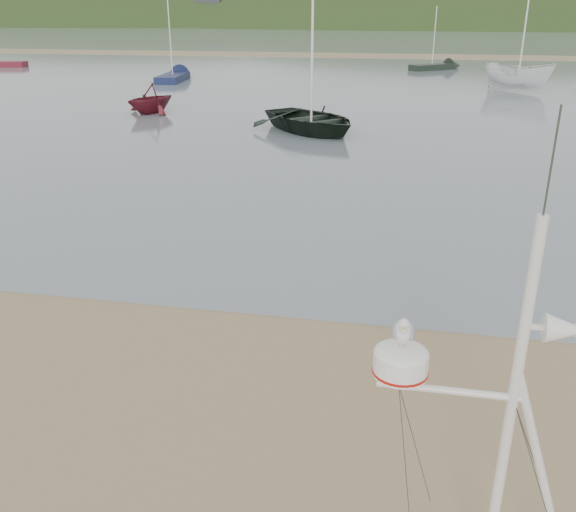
% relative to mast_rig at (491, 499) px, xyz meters
% --- Properties ---
extents(ground, '(560.00, 560.00, 0.00)m').
position_rel_mast_rig_xyz_m(ground, '(-3.87, 0.94, -1.07)').
color(ground, '#8C7450').
rests_on(ground, ground).
extents(water, '(560.00, 256.00, 0.04)m').
position_rel_mast_rig_xyz_m(water, '(-3.87, 132.94, -1.05)').
color(water, slate).
rests_on(water, ground).
extents(sandbar, '(560.00, 7.00, 0.07)m').
position_rel_mast_rig_xyz_m(sandbar, '(-3.87, 70.94, -0.99)').
color(sandbar, '#8C7450').
rests_on(sandbar, water).
extents(hill_ridge, '(620.00, 180.00, 80.00)m').
position_rel_mast_rig_xyz_m(hill_ridge, '(14.65, 235.94, -20.76)').
color(hill_ridge, '#203315').
rests_on(hill_ridge, ground).
extents(far_cottages, '(294.40, 6.30, 8.00)m').
position_rel_mast_rig_xyz_m(far_cottages, '(-0.87, 196.94, 2.93)').
color(far_cottages, beige).
rests_on(far_cottages, ground).
extents(mast_rig, '(1.96, 2.09, 4.42)m').
position_rel_mast_rig_xyz_m(mast_rig, '(0.00, 0.00, 0.00)').
color(mast_rig, white).
rests_on(mast_rig, ground).
extents(boat_dark, '(3.49, 3.48, 5.35)m').
position_rel_mast_rig_xyz_m(boat_dark, '(-5.08, 22.03, 1.65)').
color(boat_dark, black).
rests_on(boat_dark, water).
extents(boat_red, '(2.91, 2.46, 2.89)m').
position_rel_mast_rig_xyz_m(boat_red, '(-14.02, 25.65, 0.42)').
color(boat_red, maroon).
rests_on(boat_red, water).
extents(boat_white, '(2.59, 2.59, 4.84)m').
position_rel_mast_rig_xyz_m(boat_white, '(5.90, 39.01, 1.39)').
color(boat_white, white).
rests_on(boat_white, water).
extents(sailboat_blue_near, '(2.36, 6.63, 6.47)m').
position_rel_mast_rig_xyz_m(sailboat_blue_near, '(-18.72, 42.05, -0.76)').
color(sailboat_blue_near, '#121A3F').
rests_on(sailboat_blue_near, ground).
extents(sailboat_dark_mid, '(5.15, 4.90, 5.73)m').
position_rel_mast_rig_xyz_m(sailboat_dark_mid, '(1.77, 54.66, -0.76)').
color(sailboat_dark_mid, black).
rests_on(sailboat_dark_mid, ground).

